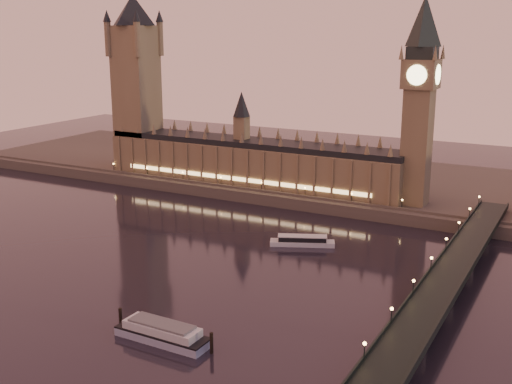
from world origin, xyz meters
TOP-DOWN VIEW (x-y plane):
  - ground at (0.00, 0.00)m, footprint 700.00×700.00m
  - far_embankment at (30.00, 165.00)m, footprint 560.00×130.00m
  - palace_of_westminster at (-40.12, 120.99)m, footprint 180.00×26.62m
  - victoria_tower at (-120.00, 121.00)m, footprint 31.68×31.68m
  - big_ben at (53.99, 120.99)m, footprint 17.68×17.68m
  - westminster_bridge at (91.61, 0.00)m, footprint 13.20×260.00m
  - cruise_boat_a at (24.00, 51.01)m, footprint 28.25×16.88m
  - moored_barge at (22.91, -50.20)m, footprint 35.55×9.12m

SIDE VIEW (x-z plane):
  - ground at x=0.00m, z-range 0.00..0.00m
  - cruise_boat_a at x=24.00m, z-range -0.27..4.24m
  - moored_barge at x=22.91m, z-range -0.51..6.01m
  - far_embankment at x=30.00m, z-range 0.00..6.00m
  - westminster_bridge at x=91.61m, z-range -2.13..13.17m
  - palace_of_westminster at x=-40.12m, z-range -4.29..47.71m
  - big_ben at x=53.99m, z-range 11.95..115.95m
  - victoria_tower at x=-120.00m, z-range 6.79..124.79m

